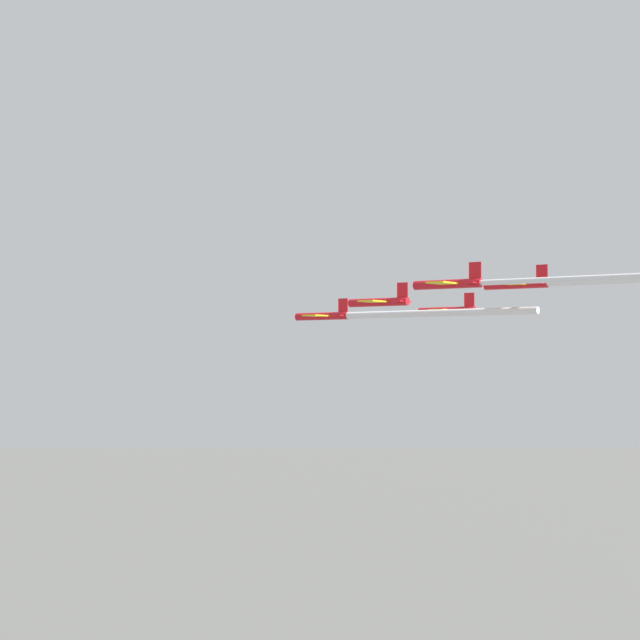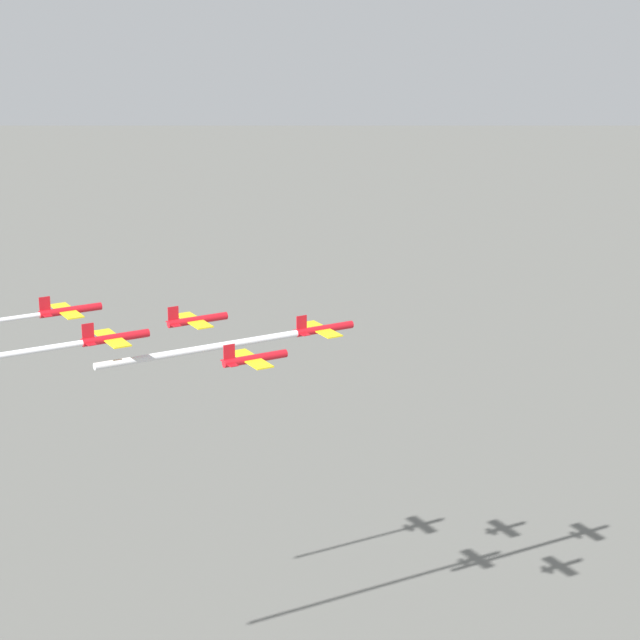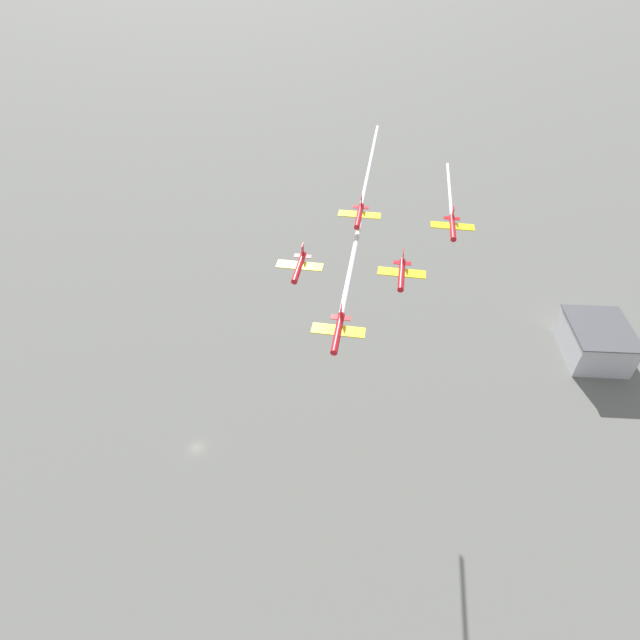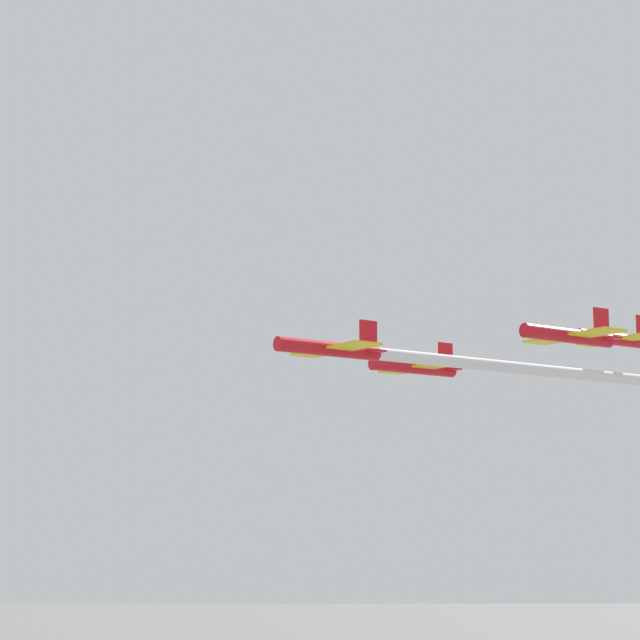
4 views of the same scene
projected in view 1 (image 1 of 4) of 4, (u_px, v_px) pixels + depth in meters
jet_0 at (324, 316)px, 214.12m from camera, size 10.75×10.20×3.59m
jet_1 at (381, 302)px, 194.74m from camera, size 10.75×10.20×3.59m
jet_2 at (449, 310)px, 212.42m from camera, size 10.75×10.20×3.59m
jet_3 at (450, 284)px, 175.36m from camera, size 10.75×10.20×3.59m
jet_4 at (519, 284)px, 193.10m from camera, size 10.75×10.20×3.59m
smoke_trail_0 at (438, 313)px, 201.19m from camera, size 35.11×4.62×1.15m
smoke_trail_3 at (584, 278)px, 163.80m from camera, size 30.33×3.79×0.79m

